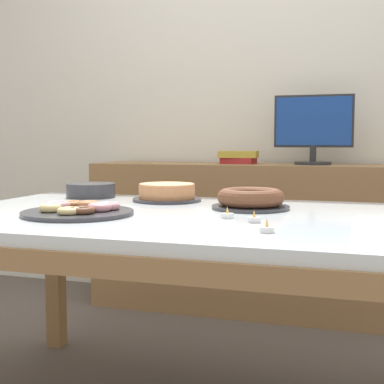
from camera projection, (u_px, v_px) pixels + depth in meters
The scene contains 12 objects.
wall_back at pixel (262, 87), 3.26m from camera, with size 8.00×0.10×2.60m, color silver.
dining_table at pixel (179, 236), 1.81m from camera, with size 1.68×1.07×0.73m.
sideboard at pixel (251, 237), 3.06m from camera, with size 1.82×0.44×0.84m.
computer_monitor at pixel (313, 130), 2.90m from camera, with size 0.42×0.20×0.38m.
book_stack at pixel (239, 157), 3.04m from camera, with size 0.22×0.16×0.07m.
cake_chocolate_round at pixel (167, 193), 2.16m from camera, with size 0.28×0.28×0.07m.
cake_golden_bundt at pixel (251, 199), 1.90m from camera, with size 0.28×0.28×0.07m.
pastry_platter at pixel (78, 210), 1.75m from camera, with size 0.36×0.36×0.04m.
plate_stack at pixel (91, 190), 2.31m from camera, with size 0.21×0.21×0.06m.
tealight_centre at pixel (267, 229), 1.40m from camera, with size 0.04×0.04×0.04m.
tealight_near_cakes at pixel (254, 219), 1.58m from camera, with size 0.04×0.04×0.04m.
tealight_left_edge at pixel (227, 215), 1.67m from camera, with size 0.04×0.04×0.04m.
Camera 1 is at (0.57, -1.69, 0.97)m, focal length 50.00 mm.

